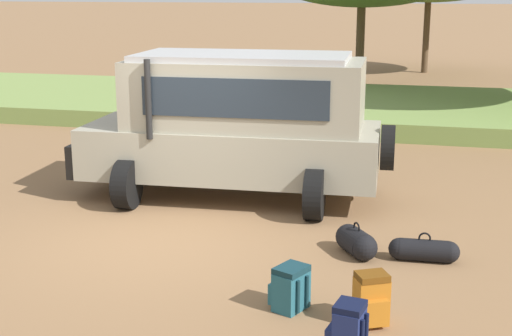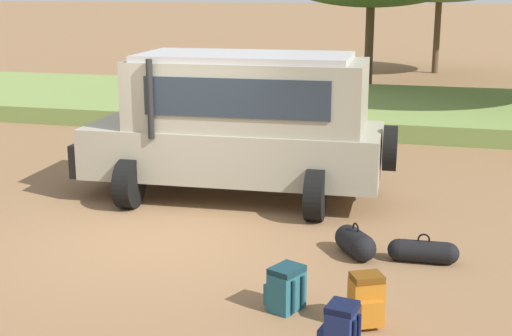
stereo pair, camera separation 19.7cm
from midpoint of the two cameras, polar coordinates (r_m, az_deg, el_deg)
The scene contains 8 objects.
ground_plane at distance 10.26m, azimuth -7.08°, elevation -5.71°, with size 320.00×320.00×0.00m, color olive.
grass_bank at distance 20.42m, azimuth 4.41°, elevation 5.00°, with size 120.00×7.00×0.44m.
safari_vehicle at distance 11.92m, azimuth -0.80°, elevation 3.66°, with size 5.40×2.90×2.44m.
backpack_beside_front_wheel at distance 8.01m, azimuth 3.11°, elevation -9.61°, with size 0.46×0.46×0.51m.
backpack_cluster_center at distance 7.74m, azimuth 9.57°, elevation -10.44°, with size 0.41×0.42×0.57m.
backpack_near_rear_wheel at distance 6.94m, azimuth 7.58°, elevation -13.16°, with size 0.40×0.35×0.63m.
duffel_bag_low_black_case at distance 9.65m, azimuth 8.52°, elevation -5.93°, with size 0.60×0.73×0.46m.
duffel_bag_soft_canvas at distance 9.61m, azimuth 13.80°, elevation -6.50°, with size 0.92×0.32×0.39m.
Camera 2 is at (3.79, -8.90, 3.48)m, focal length 50.00 mm.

